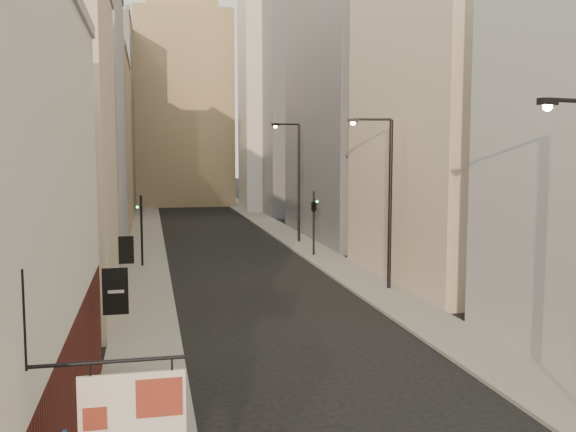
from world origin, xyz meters
The scene contains 15 objects.
sidewalk_left centered at (-6.50, 55.00, 0.07)m, with size 3.00×140.00×0.15m, color gray.
sidewalk_right centered at (6.50, 55.00, 0.07)m, with size 3.00×140.00×0.15m, color gray.
left_bldg_beige centered at (-12.00, 26.00, 8.00)m, with size 8.00×12.00×16.00m, color #C1B094.
left_bldg_grey centered at (-12.00, 42.00, 10.00)m, with size 8.00×16.00×20.00m, color #9C9CA1.
left_bldg_tan centered at (-12.00, 60.00, 8.50)m, with size 8.00×18.00×17.00m, color tan.
left_bldg_wingrid centered at (-12.00, 80.00, 12.00)m, with size 8.00×20.00×24.00m, color gray.
right_bldg_beige centered at (12.00, 30.00, 10.00)m, with size 8.00×16.00×20.00m, color #C1B094.
right_bldg_wingrid centered at (12.00, 50.00, 13.00)m, with size 8.00×20.00×26.00m, color gray.
highrise centered at (18.00, 78.00, 25.66)m, with size 21.00×23.00×51.20m.
clock_tower centered at (-1.00, 92.00, 17.63)m, with size 14.00×14.00×44.90m.
white_tower centered at (10.00, 78.00, 18.61)m, with size 8.00×8.00×41.50m.
streetlamp_mid centered at (6.97, 27.69, 5.62)m, with size 2.56×0.69×9.85m.
streetlamp_far centered at (6.26, 47.31, 5.90)m, with size 2.64×0.96×10.34m.
traffic_light_left centered at (-6.75, 38.09, 3.55)m, with size 0.57×0.48×5.00m.
traffic_light_right centered at (5.94, 40.00, 3.93)m, with size 0.67×0.67×5.00m.
Camera 1 is at (-6.18, -6.65, 8.04)m, focal length 40.00 mm.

